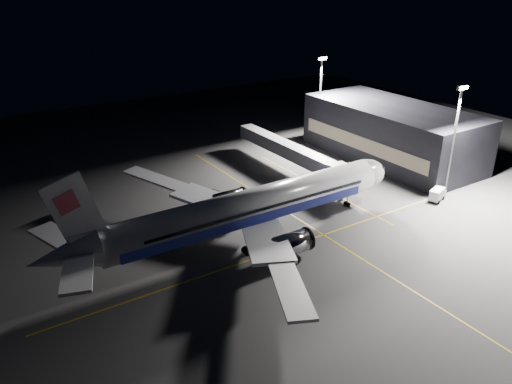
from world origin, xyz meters
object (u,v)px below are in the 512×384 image
object	(u,v)px
floodlight_mast_south	(455,131)
service_truck	(438,194)
jet_bridge	(294,153)
safety_cone_c	(213,206)
floodlight_mast_north	(320,92)
safety_cone_b	(227,214)
baggage_tug	(213,196)
safety_cone_a	(220,230)
airliner	(245,209)

from	to	relation	value
floodlight_mast_south	service_truck	xyz separation A→B (m)	(-3.62, -1.07, -11.13)
jet_bridge	safety_cone_c	xyz separation A→B (m)	(-22.17, -5.55, -4.25)
floodlight_mast_north	safety_cone_b	distance (m)	47.58
floodlight_mast_north	service_truck	xyz separation A→B (m)	(-3.62, -39.07, -11.13)
baggage_tug	safety_cone_b	distance (m)	7.14
baggage_tug	jet_bridge	bearing A→B (deg)	25.24
baggage_tug	safety_cone_b	xyz separation A→B (m)	(-0.98, -7.05, -0.61)
jet_bridge	safety_cone_b	distance (m)	23.98
service_truck	baggage_tug	bearing A→B (deg)	128.26
safety_cone_c	jet_bridge	bearing A→B (deg)	14.05
service_truck	safety_cone_b	world-z (taller)	service_truck
safety_cone_c	service_truck	bearing A→B (deg)	-28.20
safety_cone_a	floodlight_mast_north	bearing A→B (deg)	32.78
floodlight_mast_north	safety_cone_a	size ratio (longest dim) A/B	36.39
baggage_tug	floodlight_mast_north	bearing A→B (deg)	41.38
safety_cone_a	safety_cone_c	distance (m)	9.12
safety_cone_b	service_truck	bearing A→B (deg)	-23.44
airliner	safety_cone_c	distance (m)	13.44
floodlight_mast_south	safety_cone_c	xyz separation A→B (m)	(-40.17, 18.52, -12.04)
jet_bridge	safety_cone_a	xyz separation A→B (m)	(-25.46, -14.06, -4.30)
floodlight_mast_south	jet_bridge	bearing A→B (deg)	126.79
service_truck	safety_cone_c	bearing A→B (deg)	132.97
floodlight_mast_north	floodlight_mast_south	size ratio (longest dim) A/B	1.00
jet_bridge	baggage_tug	distance (m)	21.08
airliner	floodlight_mast_south	xyz separation A→B (m)	(41.08, -6.01, 7.21)
airliner	floodlight_mast_south	distance (m)	42.13
airliner	safety_cone_a	bearing A→B (deg)	120.80
airliner	service_truck	world-z (taller)	airliner
safety_cone_a	safety_cone_b	distance (m)	5.95
service_truck	safety_cone_a	size ratio (longest dim) A/B	8.53
airliner	safety_cone_c	bearing A→B (deg)	85.84
airliner	baggage_tug	bearing A→B (deg)	80.96
floodlight_mast_south	baggage_tug	size ratio (longest dim) A/B	6.41
safety_cone_a	airliner	bearing A→B (deg)	-59.20
floodlight_mast_south	safety_cone_b	world-z (taller)	floodlight_mast_south
floodlight_mast_north	service_truck	distance (m)	40.79
floodlight_mast_north	safety_cone_a	bearing A→B (deg)	-147.22
jet_bridge	service_truck	bearing A→B (deg)	-60.24
airliner	baggage_tug	size ratio (longest dim) A/B	19.04
floodlight_mast_north	airliner	bearing A→B (deg)	-142.09
safety_cone_a	baggage_tug	bearing A→B (deg)	67.19
floodlight_mast_north	safety_cone_b	size ratio (longest dim) A/B	35.41
floodlight_mast_south	safety_cone_b	distance (m)	43.85
floodlight_mast_north	safety_cone_c	distance (m)	46.24
jet_bridge	safety_cone_c	distance (m)	23.24
floodlight_mast_south	airliner	bearing A→B (deg)	171.67
jet_bridge	safety_cone_a	world-z (taller)	jet_bridge
floodlight_mast_south	baggage_tug	bearing A→B (deg)	150.80
safety_cone_a	safety_cone_c	xyz separation A→B (m)	(3.29, 8.51, 0.05)
jet_bridge	floodlight_mast_north	xyz separation A→B (m)	(18.00, 13.93, 7.79)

